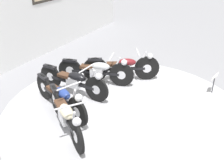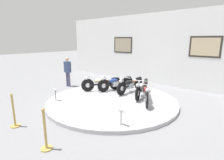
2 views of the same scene
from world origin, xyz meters
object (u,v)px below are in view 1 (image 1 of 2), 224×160
at_px(motorcycle_silver, 97,70).
at_px(info_placard_front_centre, 214,79).
at_px(motorcycle_cream, 65,114).
at_px(motorcycle_black, 74,80).
at_px(motorcycle_blue, 60,96).
at_px(motorcycle_maroon, 123,67).

height_order(motorcycle_silver, info_placard_front_centre, motorcycle_silver).
bearing_deg(info_placard_front_centre, motorcycle_silver, 108.54).
relative_size(motorcycle_cream, motorcycle_silver, 0.85).
bearing_deg(motorcycle_black, motorcycle_blue, -165.88).
height_order(motorcycle_cream, motorcycle_silver, motorcycle_silver).
relative_size(motorcycle_black, motorcycle_silver, 1.02).
xyz_separation_m(motorcycle_cream, info_placard_front_centre, (2.86, -2.21, -0.01)).
bearing_deg(info_placard_front_centre, motorcycle_black, 119.61).
relative_size(motorcycle_blue, info_placard_front_centre, 3.61).
distance_m(motorcycle_blue, motorcycle_silver, 1.47).
relative_size(motorcycle_cream, motorcycle_black, 0.83).
distance_m(motorcycle_blue, info_placard_front_centre, 3.60).
height_order(motorcycle_cream, motorcycle_blue, motorcycle_cream).
bearing_deg(motorcycle_maroon, motorcycle_blue, 165.85).
distance_m(motorcycle_black, motorcycle_silver, 0.76).
bearing_deg(motorcycle_cream, motorcycle_blue, 45.56).
xyz_separation_m(motorcycle_cream, motorcycle_black, (1.22, 0.68, -0.00)).
bearing_deg(motorcycle_black, motorcycle_cream, -150.91).
bearing_deg(motorcycle_blue, motorcycle_black, 14.12).
relative_size(motorcycle_silver, motorcycle_maroon, 1.10).
bearing_deg(motorcycle_maroon, motorcycle_cream, -179.98).
distance_m(motorcycle_black, info_placard_front_centre, 3.32).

